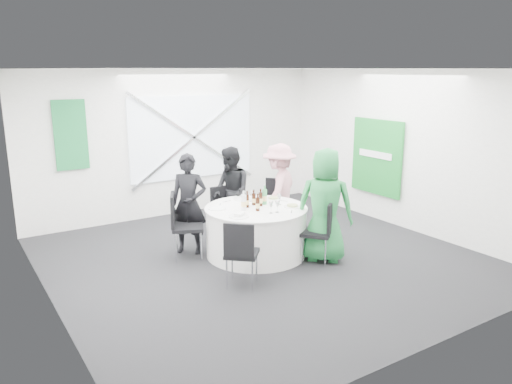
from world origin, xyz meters
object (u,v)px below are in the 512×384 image
chair_back_left (181,221)px  clear_water_bottle (244,202)px  chair_front_left (241,249)px  person_man_back (231,192)px  chair_back_right (275,202)px  chair_back (223,208)px  person_woman_green (325,205)px  person_man_back_left (189,204)px  banquet_table (256,231)px  person_woman_pink (279,190)px  chair_front_right (322,227)px  green_water_bottle (265,197)px

chair_back_left → clear_water_bottle: bearing=-97.1°
chair_front_left → clear_water_bottle: 1.12m
person_man_back → chair_back_right: bearing=71.6°
chair_back → chair_back_left: bearing=-149.2°
chair_back_left → person_woman_green: bearing=-99.2°
chair_back_right → chair_front_left: size_ratio=1.05×
chair_back_right → person_man_back_left: bearing=-128.6°
chair_back → banquet_table: bearing=-90.0°
person_woman_pink → person_woman_green: person_woman_green is taller
chair_front_right → chair_back: bearing=-110.5°
banquet_table → chair_back: chair_back is taller
chair_front_right → person_man_back: bearing=-113.7°
chair_front_right → person_woman_pink: 1.45m
person_woman_green → green_water_bottle: bearing=-12.4°
green_water_bottle → chair_front_left: bearing=-136.2°
person_woman_pink → clear_water_bottle: bearing=-5.3°
chair_front_right → person_man_back: person_man_back is taller
person_man_back → green_water_bottle: 0.95m
person_woman_green → clear_water_bottle: person_woman_green is taller
person_man_back → person_woman_green: person_woman_green is taller
banquet_table → person_woman_pink: (0.86, 0.61, 0.41)m
person_man_back_left → clear_water_bottle: size_ratio=5.34×
green_water_bottle → clear_water_bottle: 0.45m
person_woman_green → chair_front_right: bearing=81.5°
person_woman_pink → person_man_back: bearing=-65.8°
person_woman_pink → chair_back_right: bearing=-105.6°
banquet_table → person_woman_green: 1.14m
banquet_table → chair_back: 1.08m
clear_water_bottle → person_woman_pink: bearing=30.1°
chair_back → person_woman_green: person_woman_green is taller
person_woman_pink → chair_front_right: bearing=45.7°
chair_back_right → green_water_bottle: green_water_bottle is taller
chair_front_left → person_woman_green: size_ratio=0.54×
chair_front_left → banquet_table: bearing=-90.0°
chair_back_right → person_woman_green: person_woman_green is taller
chair_back_left → chair_front_left: 1.40m
banquet_table → chair_back_right: bearing=39.3°
chair_back_right → person_man_back: size_ratio=0.63×
person_man_back → person_woman_green: bearing=26.8°
clear_water_bottle → chair_back_right: bearing=33.5°
banquet_table → chair_front_right: (0.64, -0.80, 0.17)m
chair_back → person_woman_green: 1.97m
chair_back_right → chair_back: bearing=-154.9°
person_man_back_left → person_man_back: person_man_back_left is taller
chair_front_right → green_water_bottle: size_ratio=3.17×
clear_water_bottle → banquet_table: bearing=4.8°
person_man_back_left → green_water_bottle: size_ratio=5.30×
person_woman_green → green_water_bottle: (-0.53, 0.81, 0.03)m
banquet_table → person_man_back_left: 1.12m
chair_back_right → banquet_table: bearing=-90.0°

